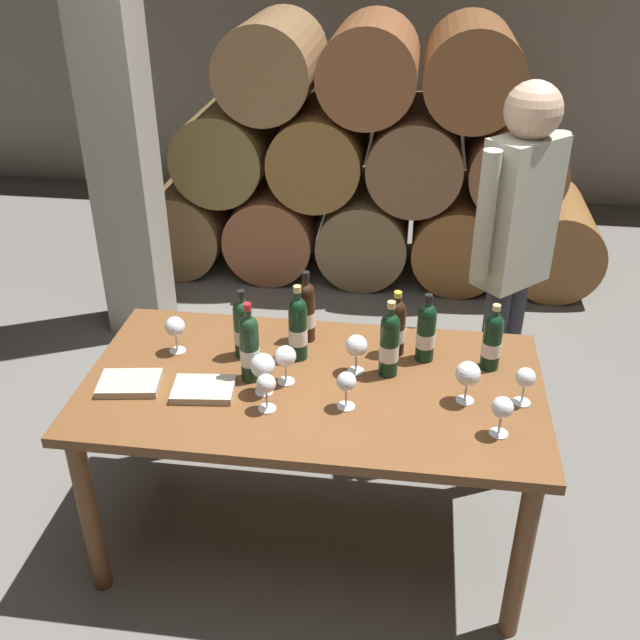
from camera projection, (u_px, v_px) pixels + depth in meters
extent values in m
plane|color=#66635E|center=(314.00, 530.00, 3.12)|extent=(14.00, 14.00, 0.00)
cube|color=gray|center=(386.00, 26.00, 6.03)|extent=(10.00, 0.24, 2.80)
cylinder|color=brown|center=(192.00, 217.00, 5.35)|extent=(0.60, 0.90, 0.60)
cylinder|color=brown|center=(278.00, 222.00, 5.28)|extent=(0.60, 0.90, 0.60)
cylinder|color=brown|center=(366.00, 227.00, 5.21)|extent=(0.60, 0.90, 0.60)
cylinder|color=brown|center=(456.00, 231.00, 5.13)|extent=(0.60, 0.90, 0.60)
cylinder|color=brown|center=(549.00, 236.00, 5.06)|extent=(0.60, 0.90, 0.60)
cylinder|color=brown|center=(230.00, 145.00, 5.04)|extent=(0.60, 0.90, 0.60)
cylinder|color=brown|center=(322.00, 149.00, 4.97)|extent=(0.60, 0.90, 0.60)
cylinder|color=brown|center=(416.00, 153.00, 4.90)|extent=(0.60, 0.90, 0.60)
cylinder|color=brown|center=(513.00, 156.00, 4.82)|extent=(0.60, 0.90, 0.60)
cylinder|color=olive|center=(273.00, 63.00, 4.73)|extent=(0.60, 0.90, 0.60)
cylinder|color=brown|center=(371.00, 66.00, 4.66)|extent=(0.60, 0.90, 0.60)
cylinder|color=brown|center=(472.00, 69.00, 4.59)|extent=(0.60, 0.90, 0.60)
cube|color=gray|center=(117.00, 114.00, 4.00)|extent=(0.32, 0.32, 2.60)
cube|color=brown|center=(313.00, 386.00, 2.75)|extent=(1.70, 0.90, 0.04)
cylinder|color=brown|center=(90.00, 516.00, 2.70)|extent=(0.07, 0.07, 0.72)
cylinder|color=brown|center=(520.00, 560.00, 2.52)|extent=(0.07, 0.07, 0.72)
cylinder|color=brown|center=(158.00, 392.00, 3.37)|extent=(0.07, 0.07, 0.72)
cylinder|color=brown|center=(503.00, 421.00, 3.19)|extent=(0.07, 0.07, 0.72)
cylinder|color=black|center=(491.00, 346.00, 2.78)|extent=(0.07, 0.07, 0.19)
sphere|color=black|center=(495.00, 323.00, 2.73)|extent=(0.07, 0.07, 0.07)
cylinder|color=black|center=(495.00, 317.00, 2.72)|extent=(0.03, 0.03, 0.06)
cylinder|color=tan|center=(497.00, 308.00, 2.70)|extent=(0.03, 0.03, 0.02)
cylinder|color=silver|center=(491.00, 348.00, 2.79)|extent=(0.07, 0.07, 0.06)
cylinder|color=black|center=(389.00, 349.00, 2.74)|extent=(0.07, 0.07, 0.22)
sphere|color=black|center=(390.00, 323.00, 2.68)|extent=(0.07, 0.07, 0.07)
cylinder|color=black|center=(391.00, 316.00, 2.67)|extent=(0.03, 0.03, 0.07)
cylinder|color=tan|center=(391.00, 305.00, 2.64)|extent=(0.03, 0.03, 0.02)
cylinder|color=silver|center=(389.00, 352.00, 2.74)|extent=(0.07, 0.07, 0.06)
cylinder|color=black|center=(396.00, 332.00, 2.87)|extent=(0.07, 0.07, 0.19)
sphere|color=black|center=(397.00, 309.00, 2.82)|extent=(0.07, 0.07, 0.07)
cylinder|color=black|center=(397.00, 304.00, 2.81)|extent=(0.03, 0.03, 0.06)
cylinder|color=gold|center=(398.00, 294.00, 2.79)|extent=(0.03, 0.03, 0.02)
cylinder|color=silver|center=(396.00, 334.00, 2.88)|extent=(0.07, 0.07, 0.06)
cylinder|color=black|center=(426.00, 337.00, 2.83)|extent=(0.07, 0.07, 0.20)
sphere|color=black|center=(428.00, 313.00, 2.78)|extent=(0.07, 0.07, 0.07)
cylinder|color=black|center=(428.00, 307.00, 2.77)|extent=(0.03, 0.03, 0.06)
cylinder|color=black|center=(429.00, 297.00, 2.74)|extent=(0.03, 0.03, 0.02)
cylinder|color=silver|center=(425.00, 339.00, 2.84)|extent=(0.07, 0.07, 0.06)
cylinder|color=black|center=(306.00, 316.00, 2.96)|extent=(0.07, 0.07, 0.21)
sphere|color=black|center=(306.00, 291.00, 2.90)|extent=(0.07, 0.07, 0.07)
cylinder|color=black|center=(306.00, 285.00, 2.89)|extent=(0.03, 0.03, 0.07)
cylinder|color=black|center=(306.00, 275.00, 2.86)|extent=(0.03, 0.03, 0.02)
cylinder|color=silver|center=(306.00, 318.00, 2.96)|extent=(0.07, 0.07, 0.06)
cylinder|color=#19381E|center=(250.00, 353.00, 2.71)|extent=(0.07, 0.07, 0.22)
sphere|color=#19381E|center=(248.00, 325.00, 2.65)|extent=(0.07, 0.07, 0.07)
cylinder|color=#19381E|center=(248.00, 318.00, 2.63)|extent=(0.03, 0.03, 0.07)
cylinder|color=#B21E23|center=(247.00, 307.00, 2.61)|extent=(0.03, 0.03, 0.03)
cylinder|color=silver|center=(250.00, 356.00, 2.71)|extent=(0.07, 0.07, 0.07)
cylinder|color=black|center=(298.00, 333.00, 2.83)|extent=(0.07, 0.07, 0.22)
sphere|color=black|center=(298.00, 307.00, 2.78)|extent=(0.07, 0.07, 0.07)
cylinder|color=black|center=(297.00, 300.00, 2.76)|extent=(0.03, 0.03, 0.07)
cylinder|color=tan|center=(297.00, 289.00, 2.74)|extent=(0.03, 0.03, 0.02)
cylinder|color=silver|center=(298.00, 336.00, 2.84)|extent=(0.07, 0.07, 0.07)
cylinder|color=#19381E|center=(243.00, 333.00, 2.85)|extent=(0.07, 0.07, 0.20)
sphere|color=#19381E|center=(242.00, 309.00, 2.80)|extent=(0.07, 0.07, 0.07)
cylinder|color=#19381E|center=(242.00, 303.00, 2.79)|extent=(0.03, 0.03, 0.06)
cylinder|color=black|center=(241.00, 293.00, 2.77)|extent=(0.03, 0.03, 0.02)
cylinder|color=silver|center=(243.00, 335.00, 2.86)|extent=(0.07, 0.07, 0.06)
cylinder|color=white|center=(178.00, 351.00, 2.92)|extent=(0.06, 0.06, 0.00)
cylinder|color=white|center=(177.00, 342.00, 2.90)|extent=(0.01, 0.01, 0.07)
sphere|color=white|center=(175.00, 327.00, 2.87)|extent=(0.08, 0.08, 0.08)
cylinder|color=white|center=(498.00, 433.00, 2.48)|extent=(0.06, 0.06, 0.00)
cylinder|color=white|center=(500.00, 424.00, 2.46)|extent=(0.01, 0.01, 0.07)
sphere|color=white|center=(502.00, 407.00, 2.42)|extent=(0.07, 0.07, 0.07)
cylinder|color=white|center=(267.00, 409.00, 2.60)|extent=(0.06, 0.06, 0.00)
cylinder|color=white|center=(267.00, 399.00, 2.58)|extent=(0.01, 0.01, 0.07)
sphere|color=white|center=(266.00, 384.00, 2.54)|extent=(0.07, 0.07, 0.07)
cylinder|color=white|center=(521.00, 402.00, 2.63)|extent=(0.06, 0.06, 0.00)
cylinder|color=white|center=(523.00, 393.00, 2.61)|extent=(0.01, 0.01, 0.07)
sphere|color=white|center=(526.00, 377.00, 2.57)|extent=(0.07, 0.07, 0.07)
cylinder|color=white|center=(356.00, 371.00, 2.80)|extent=(0.06, 0.06, 0.00)
cylinder|color=white|center=(356.00, 362.00, 2.78)|extent=(0.01, 0.01, 0.07)
sphere|color=white|center=(356.00, 346.00, 2.74)|extent=(0.08, 0.08, 0.08)
cylinder|color=white|center=(264.00, 392.00, 2.68)|extent=(0.06, 0.06, 0.00)
cylinder|color=white|center=(264.00, 383.00, 2.66)|extent=(0.01, 0.01, 0.07)
sphere|color=white|center=(263.00, 365.00, 2.62)|extent=(0.09, 0.09, 0.09)
cylinder|color=white|center=(465.00, 400.00, 2.64)|extent=(0.06, 0.06, 0.00)
cylinder|color=white|center=(466.00, 391.00, 2.62)|extent=(0.01, 0.01, 0.07)
sphere|color=white|center=(468.00, 374.00, 2.58)|extent=(0.09, 0.09, 0.09)
cylinder|color=white|center=(286.00, 381.00, 2.74)|extent=(0.06, 0.06, 0.00)
cylinder|color=white|center=(286.00, 372.00, 2.72)|extent=(0.01, 0.01, 0.07)
sphere|color=white|center=(285.00, 356.00, 2.68)|extent=(0.08, 0.08, 0.08)
cylinder|color=white|center=(346.00, 406.00, 2.61)|extent=(0.06, 0.06, 0.00)
cylinder|color=white|center=(346.00, 397.00, 2.59)|extent=(0.01, 0.01, 0.07)
sphere|color=white|center=(346.00, 381.00, 2.55)|extent=(0.07, 0.07, 0.07)
cube|color=#B2A893|center=(204.00, 389.00, 2.68)|extent=(0.24, 0.18, 0.03)
cube|color=#B2A893|center=(130.00, 383.00, 2.71)|extent=(0.24, 0.19, 0.03)
cylinder|color=#383842|center=(505.00, 358.00, 3.49)|extent=(0.11, 0.11, 0.85)
cylinder|color=#383842|center=(489.00, 366.00, 3.44)|extent=(0.11, 0.11, 0.85)
cube|color=#B2B29E|center=(519.00, 212.00, 3.09)|extent=(0.35, 0.35, 0.64)
cylinder|color=#B2B29E|center=(552.00, 195.00, 3.18)|extent=(0.08, 0.08, 0.54)
cylinder|color=#B2B29E|center=(485.00, 217.00, 2.97)|extent=(0.08, 0.08, 0.54)
sphere|color=tan|center=(533.00, 110.00, 2.88)|extent=(0.23, 0.23, 0.23)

